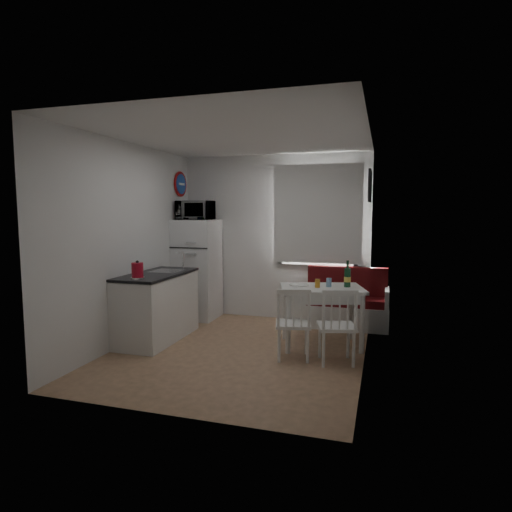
% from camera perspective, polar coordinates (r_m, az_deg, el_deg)
% --- Properties ---
extents(floor, '(3.00, 3.50, 0.02)m').
position_cam_1_polar(floor, '(5.41, -2.34, -12.54)').
color(floor, '#8E6B4B').
rests_on(floor, ground).
extents(ceiling, '(3.00, 3.50, 0.02)m').
position_cam_1_polar(ceiling, '(5.20, -2.47, 15.75)').
color(ceiling, white).
rests_on(ceiling, wall_back).
extents(wall_back, '(3.00, 0.02, 2.60)m').
position_cam_1_polar(wall_back, '(6.82, 2.42, 2.48)').
color(wall_back, white).
rests_on(wall_back, floor).
extents(wall_front, '(3.00, 0.02, 2.60)m').
position_cam_1_polar(wall_front, '(3.54, -11.70, -0.91)').
color(wall_front, white).
rests_on(wall_front, floor).
extents(wall_left, '(0.02, 3.50, 2.60)m').
position_cam_1_polar(wall_left, '(5.81, -16.53, 1.62)').
color(wall_left, white).
rests_on(wall_left, floor).
extents(wall_right, '(0.02, 3.50, 2.60)m').
position_cam_1_polar(wall_right, '(4.86, 14.54, 0.87)').
color(wall_right, white).
rests_on(wall_right, floor).
extents(window, '(1.22, 0.06, 1.47)m').
position_cam_1_polar(window, '(6.64, 8.26, 5.13)').
color(window, white).
rests_on(window, wall_back).
extents(curtain, '(1.35, 0.02, 1.50)m').
position_cam_1_polar(curtain, '(6.57, 8.18, 5.56)').
color(curtain, white).
rests_on(curtain, wall_back).
extents(kitchen_counter, '(0.62, 1.32, 1.16)m').
position_cam_1_polar(kitchen_counter, '(5.91, -13.00, -6.51)').
color(kitchen_counter, white).
rests_on(kitchen_counter, floor).
extents(wall_sign, '(0.03, 0.40, 0.40)m').
position_cam_1_polar(wall_sign, '(7.05, -9.99, 9.42)').
color(wall_sign, '#1A47A1').
rests_on(wall_sign, wall_left).
extents(picture_frame, '(0.04, 0.52, 0.42)m').
position_cam_1_polar(picture_frame, '(5.96, 14.91, 8.99)').
color(picture_frame, black).
rests_on(picture_frame, wall_right).
extents(bench, '(1.24, 0.48, 0.89)m').
position_cam_1_polar(bench, '(6.53, 11.86, -6.74)').
color(bench, white).
rests_on(bench, floor).
extents(dining_table, '(1.18, 0.97, 0.76)m').
position_cam_1_polar(dining_table, '(5.50, 8.77, -4.99)').
color(dining_table, white).
rests_on(dining_table, floor).
extents(chair_left, '(0.48, 0.46, 0.46)m').
position_cam_1_polar(chair_left, '(4.94, 4.78, -7.99)').
color(chair_left, white).
rests_on(chair_left, floor).
extents(chair_right, '(0.50, 0.49, 0.47)m').
position_cam_1_polar(chair_right, '(4.86, 10.60, -8.16)').
color(chair_right, white).
rests_on(chair_right, floor).
extents(fridge, '(0.63, 0.63, 1.58)m').
position_cam_1_polar(fridge, '(6.93, -7.82, -1.75)').
color(fridge, white).
rests_on(fridge, floor).
extents(microwave, '(0.54, 0.37, 0.30)m').
position_cam_1_polar(microwave, '(6.82, -8.11, 6.06)').
color(microwave, white).
rests_on(microwave, fridge).
extents(kettle, '(0.17, 0.17, 0.22)m').
position_cam_1_polar(kettle, '(5.33, -15.52, -1.85)').
color(kettle, '#B20E23').
rests_on(kettle, kitchen_counter).
extents(wine_bottle, '(0.09, 0.09, 0.34)m').
position_cam_1_polar(wine_bottle, '(5.53, 12.10, -2.33)').
color(wine_bottle, '#133D23').
rests_on(wine_bottle, dining_table).
extents(drinking_glass_orange, '(0.06, 0.06, 0.11)m').
position_cam_1_polar(drinking_glass_orange, '(5.44, 8.20, -3.63)').
color(drinking_glass_orange, '#C37F20').
rests_on(drinking_glass_orange, dining_table).
extents(drinking_glass_blue, '(0.07, 0.07, 0.11)m').
position_cam_1_polar(drinking_glass_blue, '(5.52, 9.70, -3.49)').
color(drinking_glass_blue, '#7BA6D1').
rests_on(drinking_glass_blue, dining_table).
extents(plate, '(0.25, 0.25, 0.02)m').
position_cam_1_polar(plate, '(5.55, 5.75, -3.85)').
color(plate, white).
rests_on(plate, dining_table).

